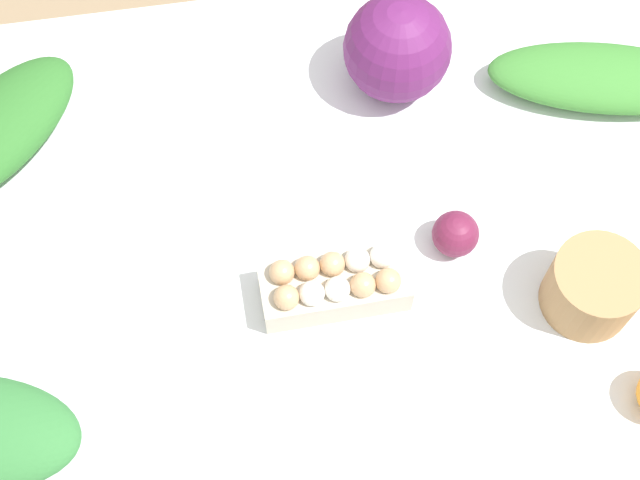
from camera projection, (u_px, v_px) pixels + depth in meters
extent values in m
plane|color=#937A5B|center=(320.00, 381.00, 2.05)|extent=(8.00, 8.00, 0.00)
cube|color=silver|center=(320.00, 250.00, 1.43)|extent=(1.50, 1.06, 0.03)
cylinder|color=olive|center=(589.00, 88.00, 2.00)|extent=(0.06, 0.06, 0.68)
sphere|color=#601E5B|center=(397.00, 48.00, 1.47)|extent=(0.18, 0.18, 0.18)
cube|color=beige|center=(335.00, 287.00, 1.35)|extent=(0.22, 0.10, 0.06)
sphere|color=tan|center=(286.00, 298.00, 1.30)|extent=(0.04, 0.04, 0.04)
sphere|color=white|center=(312.00, 293.00, 1.30)|extent=(0.04, 0.04, 0.04)
sphere|color=white|center=(337.00, 289.00, 1.30)|extent=(0.04, 0.04, 0.04)
sphere|color=tan|center=(363.00, 285.00, 1.31)|extent=(0.04, 0.04, 0.04)
sphere|color=tan|center=(388.00, 281.00, 1.31)|extent=(0.04, 0.04, 0.04)
sphere|color=tan|center=(282.00, 272.00, 1.31)|extent=(0.04, 0.04, 0.04)
sphere|color=tan|center=(307.00, 268.00, 1.32)|extent=(0.04, 0.04, 0.04)
sphere|color=tan|center=(332.00, 264.00, 1.32)|extent=(0.04, 0.04, 0.04)
sphere|color=white|center=(357.00, 260.00, 1.32)|extent=(0.04, 0.04, 0.04)
sphere|color=white|center=(382.00, 256.00, 1.33)|extent=(0.04, 0.04, 0.04)
cylinder|color=#A87F51|center=(593.00, 287.00, 1.32)|extent=(0.14, 0.14, 0.10)
ellipsoid|color=#3D8433|center=(604.00, 78.00, 1.52)|extent=(0.42, 0.23, 0.07)
sphere|color=maroon|center=(455.00, 234.00, 1.38)|extent=(0.07, 0.07, 0.07)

